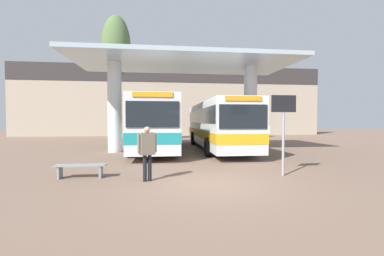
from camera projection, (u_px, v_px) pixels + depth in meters
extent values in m
plane|color=#755B4C|center=(210.00, 184.00, 7.98)|extent=(100.00, 100.00, 0.00)
cube|color=tan|center=(173.00, 101.00, 33.33)|extent=(40.00, 0.50, 9.06)
cube|color=#332D2D|center=(173.00, 74.00, 33.22)|extent=(40.00, 0.58, 2.17)
cylinder|color=silver|center=(115.00, 107.00, 16.01)|extent=(0.85, 0.85, 5.58)
cylinder|color=silver|center=(250.00, 108.00, 17.07)|extent=(0.85, 0.85, 5.58)
cube|color=#9EB2BC|center=(185.00, 63.00, 16.46)|extent=(13.79, 6.43, 0.24)
cube|color=silver|center=(156.00, 123.00, 17.34)|extent=(2.59, 11.75, 2.94)
cube|color=black|center=(156.00, 115.00, 17.32)|extent=(2.63, 11.28, 0.94)
cube|color=teal|center=(156.00, 133.00, 17.36)|extent=(2.63, 11.79, 0.53)
cube|color=black|center=(153.00, 114.00, 11.47)|extent=(2.37, 0.06, 1.17)
cube|color=orange|center=(153.00, 94.00, 11.44)|extent=(1.80, 0.05, 0.22)
cylinder|color=black|center=(130.00, 148.00, 13.61)|extent=(0.28, 1.06, 1.06)
cylinder|color=black|center=(178.00, 147.00, 13.92)|extent=(0.28, 1.06, 1.06)
cylinder|color=black|center=(140.00, 139.00, 20.43)|extent=(0.28, 1.06, 1.06)
cylinder|color=black|center=(173.00, 138.00, 20.74)|extent=(0.28, 1.06, 1.06)
cube|color=white|center=(216.00, 124.00, 17.78)|extent=(2.57, 12.16, 2.78)
cube|color=black|center=(216.00, 116.00, 17.77)|extent=(2.60, 11.68, 0.89)
cube|color=orange|center=(216.00, 133.00, 17.80)|extent=(2.61, 12.20, 0.50)
cube|color=black|center=(243.00, 117.00, 11.71)|extent=(2.26, 0.08, 1.11)
cube|color=orange|center=(243.00, 98.00, 11.69)|extent=(1.72, 0.07, 0.22)
cylinder|color=black|center=(208.00, 147.00, 13.94)|extent=(0.29, 1.05, 1.05)
cylinder|color=black|center=(252.00, 147.00, 14.22)|extent=(0.29, 1.05, 1.05)
cylinder|color=black|center=(193.00, 138.00, 21.00)|extent=(0.29, 1.05, 1.05)
cylinder|color=black|center=(222.00, 138.00, 21.27)|extent=(0.29, 1.05, 1.05)
cube|color=gray|center=(80.00, 165.00, 8.79)|extent=(1.69, 0.44, 0.04)
cube|color=gray|center=(60.00, 172.00, 8.72)|extent=(0.07, 0.37, 0.42)
cube|color=gray|center=(101.00, 171.00, 8.88)|extent=(0.07, 0.37, 0.42)
cylinder|color=gray|center=(283.00, 144.00, 9.14)|extent=(0.09, 0.09, 2.27)
cube|color=black|center=(284.00, 104.00, 9.09)|extent=(0.90, 0.06, 0.60)
cylinder|color=black|center=(145.00, 168.00, 8.29)|extent=(0.16, 0.16, 0.86)
cylinder|color=black|center=(150.00, 168.00, 8.37)|extent=(0.16, 0.16, 0.86)
cube|color=#706656|center=(147.00, 144.00, 8.30)|extent=(0.53, 0.41, 0.72)
sphere|color=tan|center=(147.00, 130.00, 8.29)|extent=(0.20, 0.20, 0.20)
cylinder|color=#706656|center=(139.00, 144.00, 8.17)|extent=(0.12, 0.12, 0.61)
cylinder|color=#706656|center=(155.00, 143.00, 8.44)|extent=(0.12, 0.12, 0.61)
cylinder|color=brown|center=(117.00, 103.00, 23.25)|extent=(0.43, 0.43, 7.08)
ellipsoid|color=#516B3D|center=(116.00, 47.00, 23.10)|extent=(2.56, 2.56, 5.63)
cube|color=silver|center=(250.00, 130.00, 31.33)|extent=(4.31, 1.98, 1.14)
cube|color=#1E2328|center=(250.00, 122.00, 31.30)|extent=(2.41, 1.71, 0.70)
cylinder|color=black|center=(259.00, 133.00, 32.26)|extent=(0.68, 0.27, 0.66)
cylinder|color=black|center=(263.00, 134.00, 30.57)|extent=(0.68, 0.27, 0.66)
cylinder|color=black|center=(238.00, 133.00, 32.12)|extent=(0.68, 0.27, 0.66)
cylinder|color=black|center=(242.00, 134.00, 30.44)|extent=(0.68, 0.27, 0.66)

